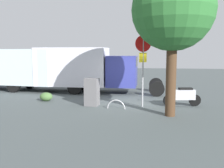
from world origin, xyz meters
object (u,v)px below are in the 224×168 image
object	(u,v)px
street_tree	(173,10)
bike_rack_hoop	(116,109)
box_truck_far	(14,67)
stop_sign	(143,59)
utility_cabinet	(92,92)
motorcycle	(183,95)
box_truck_near	(87,68)

from	to	relation	value
street_tree	bike_rack_hoop	xyz separation A→B (m)	(2.34, -0.90, -4.16)
box_truck_far	bike_rack_hoop	distance (m)	9.20
stop_sign	utility_cabinet	world-z (taller)	stop_sign
motorcycle	street_tree	xyz separation A→B (m)	(0.70, 2.00, 3.64)
stop_sign	street_tree	size ratio (longest dim) A/B	0.57
box_truck_far	motorcycle	xyz separation A→B (m)	(-10.83, 3.57, -1.04)
bike_rack_hoop	box_truck_far	bearing A→B (deg)	-30.97
box_truck_near	box_truck_far	bearing A→B (deg)	177.55
box_truck_near	street_tree	distance (m)	7.79
box_truck_near	utility_cabinet	bearing A→B (deg)	-72.88
box_truck_near	bike_rack_hoop	bearing A→B (deg)	-61.43
box_truck_near	motorcycle	size ratio (longest dim) A/B	4.52
stop_sign	box_truck_near	bearing A→B (deg)	-46.09
box_truck_near	street_tree	size ratio (longest dim) A/B	1.39
box_truck_far	motorcycle	distance (m)	11.45
stop_sign	bike_rack_hoop	xyz separation A→B (m)	(1.15, 0.66, -2.23)
street_tree	box_truck_near	bearing A→B (deg)	-47.85
utility_cabinet	street_tree	bearing A→B (deg)	158.51
box_truck_far	bike_rack_hoop	world-z (taller)	box_truck_far
street_tree	bike_rack_hoop	size ratio (longest dim) A/B	6.84
box_truck_far	street_tree	bearing A→B (deg)	155.43
box_truck_far	utility_cabinet	xyz separation A→B (m)	(-6.51, 4.15, -0.90)
street_tree	utility_cabinet	distance (m)	5.22
motorcycle	bike_rack_hoop	bearing A→B (deg)	7.48
box_truck_far	utility_cabinet	bearing A→B (deg)	151.76
street_tree	stop_sign	bearing A→B (deg)	-52.65
street_tree	utility_cabinet	xyz separation A→B (m)	(3.61, -1.42, -3.50)
motorcycle	street_tree	world-z (taller)	street_tree
motorcycle	stop_sign	xyz separation A→B (m)	(1.90, 0.44, 1.71)
bike_rack_hoop	stop_sign	bearing A→B (deg)	-150.10
box_truck_near	stop_sign	xyz separation A→B (m)	(-3.74, 3.88, 0.64)
box_truck_far	utility_cabinet	distance (m)	7.78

